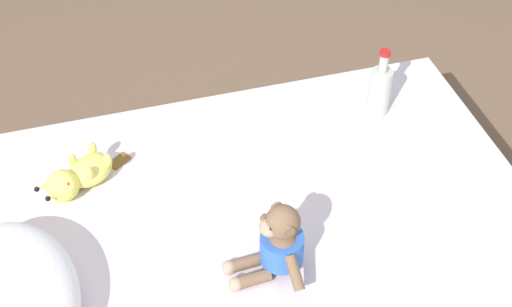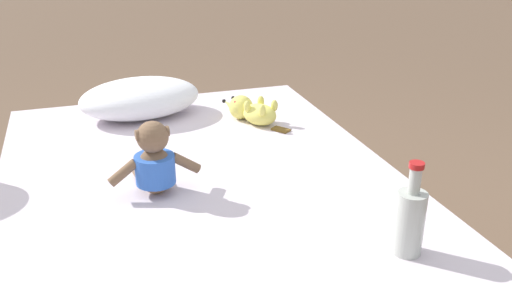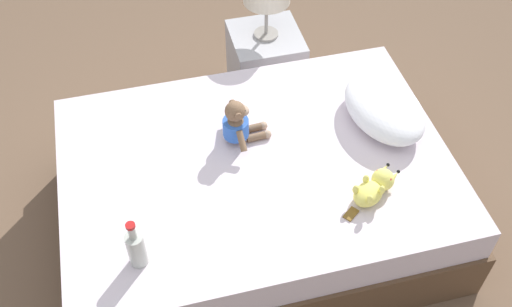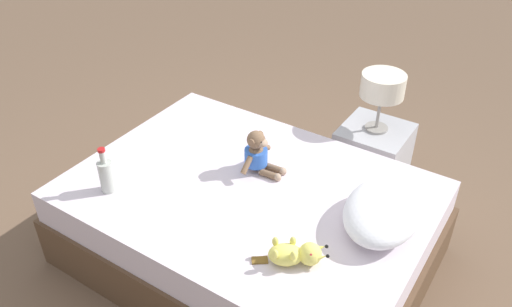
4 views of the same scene
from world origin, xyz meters
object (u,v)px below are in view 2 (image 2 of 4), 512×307
at_px(plush_monkey, 154,163).
at_px(glass_bottle, 410,220).
at_px(bed, 204,242).
at_px(plush_yellow_creature, 252,111).
at_px(pillow, 140,98).

bearing_deg(plush_monkey, glass_bottle, -43.82).
distance_m(bed, plush_yellow_creature, 0.62).
relative_size(bed, plush_yellow_creature, 5.98).
height_order(pillow, glass_bottle, glass_bottle).
relative_size(pillow, plush_monkey, 1.87).
distance_m(plush_monkey, glass_bottle, 0.77).
distance_m(bed, plush_monkey, 0.38).
xyz_separation_m(bed, glass_bottle, (0.40, -0.58, 0.34)).
height_order(bed, plush_monkey, plush_monkey).
bearing_deg(bed, pillow, 99.32).
relative_size(bed, plush_monkey, 6.38).
height_order(bed, glass_bottle, glass_bottle).
bearing_deg(pillow, bed, -80.68).
height_order(pillow, plush_yellow_creature, pillow).
relative_size(bed, glass_bottle, 7.29).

